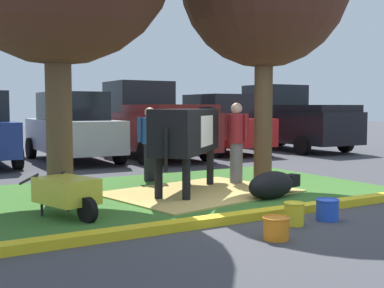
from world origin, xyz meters
TOP-DOWN VIEW (x-y plane):
  - ground_plane at (0.00, 0.00)m, footprint 80.00×80.00m
  - grass_island at (-0.50, 1.73)m, footprint 8.01×4.78m
  - curb_yellow at (-0.50, -0.81)m, footprint 9.21×0.24m
  - hay_bedding at (-0.07, 1.34)m, footprint 3.60×2.96m
  - cow_holstein at (-0.17, 1.62)m, footprint 2.51×2.46m
  - calf_lying at (0.77, 0.31)m, footprint 1.33×0.73m
  - person_handler at (1.14, 1.91)m, footprint 0.34×0.47m
  - person_visitor_near at (-0.20, 3.20)m, footprint 0.51×0.34m
  - wheelbarrow at (-2.76, 0.59)m, footprint 0.92×1.61m
  - bucket_orange at (-0.93, -1.82)m, footprint 0.33×0.33m
  - bucket_yellow at (-0.25, -1.38)m, footprint 0.29×0.29m
  - bucket_blue at (0.36, -1.38)m, footprint 0.34×0.34m
  - hatchback_white at (-0.43, 7.96)m, footprint 2.07×4.42m
  - pickup_truck_maroon at (2.02, 7.88)m, footprint 2.28×5.43m
  - sedan_red at (4.74, 8.09)m, footprint 2.07×4.42m
  - pickup_truck_black at (7.74, 7.82)m, footprint 2.28×5.43m

SIDE VIEW (x-z plane):
  - ground_plane at x=0.00m, z-range 0.00..0.00m
  - grass_island at x=-0.50m, z-range 0.00..0.02m
  - hay_bedding at x=-0.07m, z-range 0.01..0.04m
  - curb_yellow at x=-0.50m, z-range 0.00..0.12m
  - bucket_orange at x=-0.93m, z-range 0.01..0.28m
  - bucket_blue at x=0.36m, z-range 0.01..0.31m
  - bucket_yellow at x=-0.25m, z-range 0.01..0.32m
  - calf_lying at x=0.77m, z-range 0.00..0.48m
  - wheelbarrow at x=-2.76m, z-range 0.07..0.70m
  - person_visitor_near at x=-0.20m, z-range 0.06..1.64m
  - person_handler at x=1.14m, z-range 0.07..1.74m
  - hatchback_white at x=-0.43m, z-range -0.03..1.99m
  - sedan_red at x=4.74m, z-range -0.03..1.99m
  - pickup_truck_maroon at x=2.02m, z-range -0.10..2.32m
  - pickup_truck_black at x=7.74m, z-range -0.10..2.32m
  - cow_holstein at x=-0.17m, z-range 0.34..1.94m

